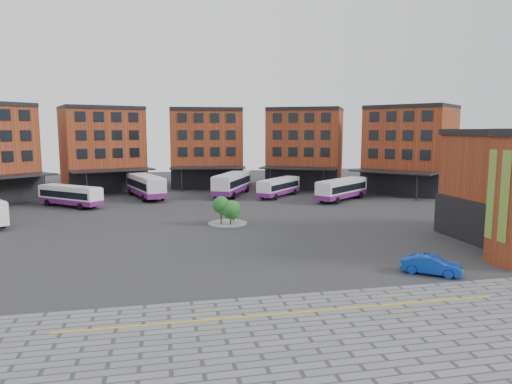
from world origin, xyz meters
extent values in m
plane|color=#28282B|center=(0.00, 0.00, 0.00)|extent=(160.00, 160.00, 0.00)
cube|color=gold|center=(2.00, -14.00, 0.03)|extent=(26.00, 0.15, 0.02)
cube|color=black|center=(-26.63, 31.58, 4.00)|extent=(12.61, 11.97, 0.25)
cylinder|color=black|center=(-22.05, 33.28, 2.00)|extent=(0.20, 0.20, 4.00)
cube|color=brown|center=(-15.30, 46.44, 7.00)|extent=(15.55, 13.69, 14.00)
cube|color=black|center=(-13.72, 41.85, 2.00)|extent=(12.45, 4.71, 4.00)
cube|color=black|center=(-15.30, 46.44, 14.30)|extent=(15.65, 13.97, 0.60)
cube|color=black|center=(-13.66, 41.66, 9.20)|extent=(10.87, 3.87, 8.00)
cube|color=black|center=(-12.96, 39.63, 4.00)|extent=(13.72, 8.39, 0.25)
cylinder|color=black|center=(-16.67, 36.45, 2.00)|extent=(0.20, 0.20, 4.00)
cylinder|color=black|center=(-8.07, 39.41, 2.00)|extent=(0.20, 0.20, 4.00)
cube|color=brown|center=(3.28, 48.89, 7.00)|extent=(13.67, 10.88, 14.00)
cube|color=black|center=(2.94, 44.05, 2.00)|extent=(13.00, 1.41, 4.00)
cube|color=black|center=(3.28, 48.89, 14.30)|extent=(13.69, 11.18, 0.60)
cube|color=black|center=(2.93, 43.85, 9.20)|extent=(11.42, 0.95, 8.00)
cube|color=black|center=(2.78, 41.70, 4.00)|extent=(13.28, 5.30, 0.25)
cylinder|color=black|center=(-1.89, 40.22, 2.00)|extent=(0.20, 0.20, 4.00)
cylinder|color=black|center=(7.19, 39.59, 2.00)|extent=(0.20, 0.20, 4.00)
cube|color=brown|center=(21.34, 43.88, 7.00)|extent=(16.12, 14.81, 14.00)
cube|color=black|center=(19.14, 39.56, 2.00)|extent=(11.81, 6.35, 4.00)
cube|color=black|center=(21.34, 43.88, 14.30)|extent=(16.26, 15.08, 0.60)
cube|color=black|center=(19.04, 39.38, 9.20)|extent=(10.26, 5.33, 8.00)
cube|color=black|center=(18.07, 37.46, 4.00)|extent=(13.58, 9.82, 0.25)
cylinder|color=black|center=(13.20, 37.92, 2.00)|extent=(0.20, 0.20, 4.00)
cylinder|color=black|center=(21.31, 33.79, 2.00)|extent=(0.20, 0.20, 4.00)
cube|color=brown|center=(36.00, 32.21, 7.00)|extent=(16.02, 16.39, 14.00)
cube|color=black|center=(32.29, 29.09, 2.00)|extent=(8.74, 10.28, 4.00)
cube|color=black|center=(36.00, 32.21, 14.30)|extent=(16.25, 16.58, 0.60)
cube|color=black|center=(32.14, 28.96, 9.20)|extent=(7.47, 8.86, 8.00)
cube|color=black|center=(30.49, 27.58, 4.00)|extent=(11.73, 12.79, 0.25)
cylinder|color=black|center=(26.19, 29.91, 2.00)|extent=(0.20, 0.20, 4.00)
cylinder|color=black|center=(32.03, 22.94, 2.00)|extent=(0.20, 0.20, 4.00)
cube|color=black|center=(22.90, -2.00, 2.00)|extent=(0.40, 12.00, 4.00)
cube|color=gold|center=(20.10, -8.00, 5.50)|extent=(0.12, 2.20, 7.00)
cylinder|color=gray|center=(2.00, 12.00, 0.06)|extent=(4.40, 4.40, 0.12)
cylinder|color=#332114|center=(1.20, 11.40, 0.82)|extent=(0.14, 0.14, 1.65)
sphere|color=#1C551E|center=(1.20, 11.40, 2.30)|extent=(1.89, 1.89, 1.89)
sphere|color=#1C551E|center=(1.40, 11.25, 1.81)|extent=(1.32, 1.32, 1.32)
cylinder|color=#332114|center=(2.80, 12.60, 0.63)|extent=(0.14, 0.14, 1.25)
sphere|color=#1C551E|center=(2.80, 12.60, 1.76)|extent=(1.54, 1.54, 1.54)
sphere|color=#1C551E|center=(3.00, 12.45, 1.38)|extent=(1.08, 1.08, 1.08)
cylinder|color=#332114|center=(2.20, 11.00, 0.64)|extent=(0.14, 0.14, 1.29)
sphere|color=#1C551E|center=(2.20, 11.00, 1.80)|extent=(2.04, 2.04, 2.04)
sphere|color=#1C551E|center=(2.40, 10.85, 1.42)|extent=(1.43, 1.43, 1.43)
cylinder|color=black|center=(-22.06, 14.74, 0.50)|extent=(0.82, 0.99, 1.00)
cube|color=white|center=(-17.55, 27.77, 1.66)|extent=(9.37, 8.48, 2.30)
cube|color=black|center=(-17.55, 27.77, 1.83)|extent=(8.78, 7.99, 0.89)
cube|color=silver|center=(-17.55, 27.77, 2.86)|extent=(8.99, 8.14, 0.11)
cube|color=black|center=(-21.40, 31.05, 1.88)|extent=(1.38, 1.59, 1.03)
cube|color=#64186C|center=(-17.55, 27.77, 0.84)|extent=(9.42, 8.53, 0.66)
cylinder|color=black|center=(-20.82, 29.02, 0.47)|extent=(0.90, 0.82, 0.94)
cylinder|color=black|center=(-19.30, 30.80, 0.47)|extent=(0.90, 0.82, 0.94)
cylinder|color=black|center=(-15.80, 24.74, 0.47)|extent=(0.90, 0.82, 0.94)
cylinder|color=black|center=(-14.28, 26.52, 0.47)|extent=(0.90, 0.82, 0.94)
cube|color=silver|center=(-7.69, 34.42, 2.03)|extent=(6.46, 12.89, 2.81)
cube|color=black|center=(-7.69, 34.42, 2.24)|extent=(6.22, 11.95, 1.09)
cube|color=silver|center=(-7.69, 34.42, 3.50)|extent=(6.21, 12.38, 0.14)
cube|color=black|center=(-9.52, 40.35, 2.29)|extent=(2.36, 0.83, 1.26)
cube|color=#64186C|center=(-7.69, 34.42, 1.03)|extent=(6.51, 12.94, 0.80)
cylinder|color=black|center=(-10.25, 37.85, 0.57)|extent=(0.67, 1.20, 1.15)
cylinder|color=black|center=(-7.51, 38.70, 0.57)|extent=(0.67, 1.20, 1.15)
cylinder|color=black|center=(-7.86, 30.14, 0.57)|extent=(0.67, 1.20, 1.15)
cylinder|color=black|center=(-5.12, 30.98, 0.57)|extent=(0.67, 1.20, 1.15)
cube|color=silver|center=(6.02, 34.61, 2.04)|extent=(8.10, 12.64, 2.82)
cube|color=black|center=(6.02, 34.61, 2.24)|extent=(7.71, 11.75, 1.09)
cube|color=silver|center=(6.02, 34.61, 3.51)|extent=(7.77, 12.13, 0.14)
cube|color=black|center=(8.73, 40.21, 2.30)|extent=(2.25, 1.17, 1.26)
cube|color=#64186C|center=(6.02, 34.61, 1.03)|extent=(8.15, 12.69, 0.80)
cylinder|color=black|center=(6.49, 38.88, 0.57)|extent=(0.81, 1.19, 1.15)
cylinder|color=black|center=(9.08, 37.63, 0.57)|extent=(0.81, 1.19, 1.15)
cylinder|color=black|center=(2.97, 31.59, 0.57)|extent=(0.81, 1.19, 1.15)
cylinder|color=black|center=(5.55, 30.34, 0.57)|extent=(0.81, 1.19, 1.15)
cube|color=silver|center=(13.01, 31.35, 1.66)|extent=(8.65, 9.23, 2.30)
cube|color=black|center=(13.01, 31.35, 1.83)|extent=(8.14, 8.66, 0.89)
cube|color=silver|center=(13.01, 31.35, 2.86)|extent=(8.30, 8.86, 0.11)
cube|color=black|center=(16.39, 35.10, 1.88)|extent=(1.56, 1.42, 1.03)
cube|color=#64186C|center=(13.01, 31.35, 0.84)|extent=(8.70, 9.29, 0.66)
cylinder|color=black|center=(14.35, 34.58, 0.47)|extent=(0.84, 0.88, 0.94)
cylinder|color=black|center=(16.09, 33.01, 0.47)|extent=(0.84, 0.88, 0.94)
cylinder|color=black|center=(9.93, 29.68, 0.47)|extent=(0.84, 0.88, 0.94)
cylinder|color=black|center=(11.67, 28.11, 0.47)|extent=(0.84, 0.88, 0.94)
cube|color=silver|center=(21.35, 25.79, 1.83)|extent=(10.41, 9.13, 2.52)
cube|color=black|center=(21.35, 25.79, 2.01)|extent=(9.74, 8.61, 0.98)
cube|color=silver|center=(21.35, 25.79, 3.14)|extent=(9.99, 8.77, 0.12)
cube|color=black|center=(25.67, 29.30, 2.06)|extent=(1.47, 1.77, 1.13)
cube|color=#64186C|center=(21.35, 25.79, 0.93)|extent=(10.47, 9.19, 0.72)
cylinder|color=black|center=(23.36, 29.08, 0.51)|extent=(0.99, 0.89, 1.03)
cylinder|color=black|center=(24.98, 27.08, 0.51)|extent=(0.99, 0.89, 1.03)
cylinder|color=black|center=(17.73, 24.51, 0.51)|extent=(0.99, 0.89, 1.03)
cylinder|color=black|center=(19.35, 22.51, 0.51)|extent=(0.99, 0.89, 1.03)
imported|color=#0B349A|center=(14.03, -9.09, 0.70)|extent=(4.26, 3.72, 1.39)
camera|label=1|loc=(-5.10, -38.13, 10.45)|focal=32.00mm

